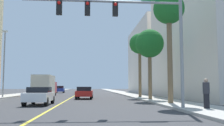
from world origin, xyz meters
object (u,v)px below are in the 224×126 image
object	(u,v)px
traffic_signal_mast	(130,23)
car_red	(85,93)
palm_mid	(150,44)
car_blue	(60,89)
car_silver	(45,90)
delivery_truck	(45,85)
palm_near	(169,12)
street_lamp	(4,60)
car_white	(40,95)
pedestrian	(206,93)
palm_far	(140,45)

from	to	relation	value
traffic_signal_mast	car_red	bearing A→B (deg)	101.87
palm_mid	car_red	xyz separation A→B (m)	(-6.57, 3.86, -4.90)
car_blue	traffic_signal_mast	bearing A→B (deg)	-79.80
car_silver	delivery_truck	distance (m)	8.86
palm_near	car_blue	bearing A→B (deg)	109.00
car_red	delivery_truck	bearing A→B (deg)	128.41
traffic_signal_mast	palm_near	xyz separation A→B (m)	(3.71, 4.24, 2.03)
delivery_truck	street_lamp	bearing A→B (deg)	-122.23
car_silver	street_lamp	bearing A→B (deg)	81.20
palm_mid	car_white	bearing A→B (deg)	-151.65
traffic_signal_mast	palm_near	size ratio (longest dim) A/B	1.11
delivery_truck	palm_near	bearing A→B (deg)	-54.69
palm_near	pedestrian	size ratio (longest dim) A/B	5.00
traffic_signal_mast	palm_mid	world-z (taller)	palm_mid
street_lamp	palm_far	xyz separation A→B (m)	(16.32, 0.07, 2.02)
palm_mid	pedestrian	size ratio (longest dim) A/B	4.13
traffic_signal_mast	street_lamp	bearing A→B (deg)	127.71
palm_mid	car_white	distance (m)	12.07
traffic_signal_mast	car_blue	xyz separation A→B (m)	(-8.90, 40.86, -4.32)
street_lamp	pedestrian	xyz separation A→B (m)	(16.84, -16.71, -3.54)
palm_near	traffic_signal_mast	bearing A→B (deg)	-131.13
traffic_signal_mast	car_blue	size ratio (longest dim) A/B	2.39
palm_near	pedestrian	world-z (taller)	palm_near
palm_far	car_red	distance (m)	9.17
traffic_signal_mast	pedestrian	distance (m)	5.95
car_red	palm_far	bearing A→B (deg)	20.09
palm_far	car_silver	bearing A→B (deg)	134.24
palm_near	palm_far	distance (m)	12.09
traffic_signal_mast	car_red	xyz separation A→B (m)	(-2.97, 14.15, -4.40)
palm_mid	palm_far	world-z (taller)	palm_far
palm_mid	car_silver	xyz separation A→B (m)	(-13.94, 20.52, -4.86)
street_lamp	palm_near	distance (m)	20.39
street_lamp	car_blue	bearing A→B (deg)	81.54
car_blue	delivery_truck	size ratio (longest dim) A/B	0.56
palm_far	car_silver	world-z (taller)	palm_far
palm_mid	palm_far	xyz separation A→B (m)	(0.16, 6.03, 0.94)
car_silver	palm_near	bearing A→B (deg)	117.73
street_lamp	delivery_truck	size ratio (longest dim) A/B	1.12
palm_near	palm_mid	bearing A→B (deg)	91.08
palm_near	pedestrian	distance (m)	7.76
street_lamp	car_red	xyz separation A→B (m)	(9.59, -2.10, -3.82)
palm_mid	delivery_truck	size ratio (longest dim) A/B	0.99
palm_far	car_blue	world-z (taller)	palm_far
palm_far	car_blue	distance (m)	28.21
traffic_signal_mast	car_silver	xyz separation A→B (m)	(-10.35, 30.81, -4.35)
street_lamp	delivery_truck	xyz separation A→B (m)	(3.75, 5.87, -2.96)
car_silver	delivery_truck	xyz separation A→B (m)	(1.54, -8.68, 0.82)
street_lamp	palm_far	world-z (taller)	street_lamp
palm_mid	car_silver	size ratio (longest dim) A/B	1.67
car_silver	car_white	distance (m)	26.10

